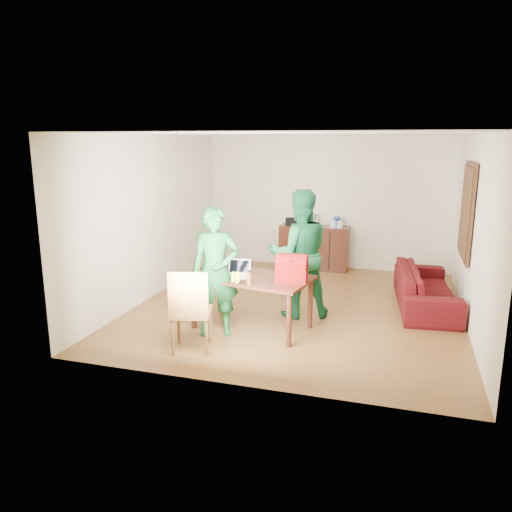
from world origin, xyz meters
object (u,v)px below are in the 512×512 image
(table, at_px, (252,283))
(red_bag, at_px, (292,271))
(person_far, at_px, (300,254))
(sofa, at_px, (426,288))
(chair, at_px, (192,327))
(bottle, at_px, (249,277))
(person_near, at_px, (215,272))
(laptop, at_px, (237,274))

(table, distance_m, red_bag, 0.65)
(person_far, relative_size, sofa, 0.90)
(chair, relative_size, person_far, 0.56)
(table, distance_m, chair, 1.13)
(bottle, bearing_deg, person_far, 68.72)
(person_far, bearing_deg, chair, 35.62)
(table, bearing_deg, red_bag, -0.15)
(person_near, relative_size, red_bag, 4.32)
(chair, bearing_deg, bottle, 27.98)
(person_far, bearing_deg, red_bag, 72.07)
(laptop, height_order, bottle, laptop)
(person_near, distance_m, sofa, 3.50)
(person_far, height_order, bottle, person_far)
(person_near, height_order, sofa, person_near)
(table, height_order, bottle, bottle)
(laptop, relative_size, bottle, 1.70)
(person_far, xyz_separation_m, laptop, (-0.71, -0.79, -0.15))
(red_bag, height_order, sofa, red_bag)
(chair, height_order, person_near, person_near)
(person_far, xyz_separation_m, bottle, (-0.44, -1.12, -0.10))
(red_bag, xyz_separation_m, sofa, (1.79, 1.79, -0.60))
(person_near, bearing_deg, chair, -121.97)
(table, height_order, chair, chair)
(chair, relative_size, sofa, 0.50)
(table, relative_size, person_near, 1.00)
(person_far, relative_size, red_bag, 4.68)
(chair, distance_m, sofa, 3.90)
(chair, height_order, sofa, chair)
(chair, bearing_deg, person_near, 65.76)
(sofa, bearing_deg, chair, 126.98)
(sofa, bearing_deg, laptop, 119.01)
(chair, relative_size, bottle, 5.57)
(red_bag, bearing_deg, person_near, -168.53)
(table, bearing_deg, person_far, 64.28)
(laptop, bearing_deg, chair, -115.58)
(chair, bearing_deg, table, 47.20)
(person_far, height_order, laptop, person_far)
(table, xyz_separation_m, sofa, (2.39, 1.68, -0.35))
(chair, distance_m, red_bag, 1.50)
(person_near, distance_m, person_far, 1.42)
(person_near, relative_size, person_far, 0.92)
(table, height_order, person_near, person_near)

